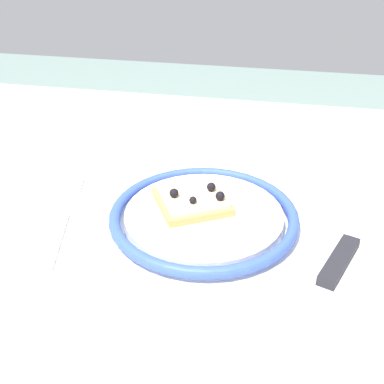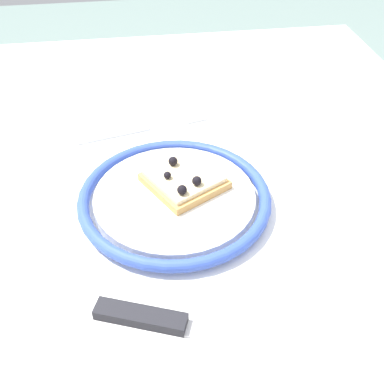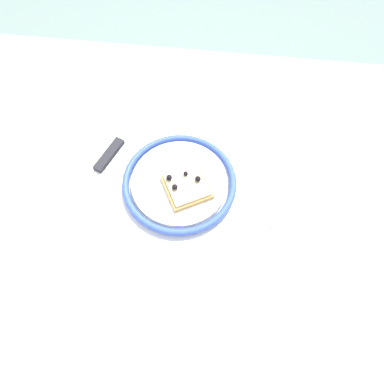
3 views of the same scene
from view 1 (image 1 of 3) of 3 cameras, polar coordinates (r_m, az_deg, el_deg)
The scene contains 5 objects.
dining_table at distance 0.70m, azimuth 2.96°, elevation -9.21°, with size 1.09×0.84×0.73m.
plate at distance 0.63m, azimuth 1.34°, elevation -2.78°, with size 0.23×0.23×0.02m.
pizza_slice_near at distance 0.63m, azimuth 0.05°, elevation -0.86°, with size 0.11×0.11×0.03m.
knife at distance 0.61m, azimuth 17.14°, elevation -5.89°, with size 0.10×0.23×0.01m.
fork at distance 0.66m, azimuth -14.24°, elevation -2.86°, with size 0.06×0.20×0.00m.
Camera 1 is at (0.07, -0.53, 1.08)m, focal length 47.43 mm.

